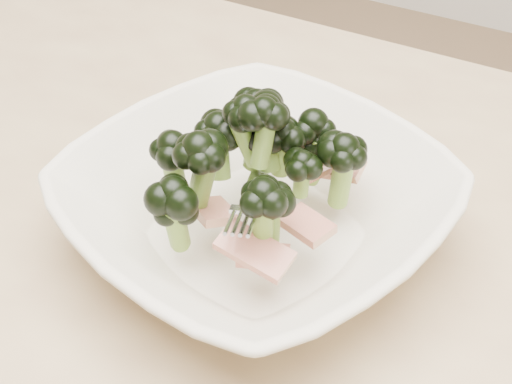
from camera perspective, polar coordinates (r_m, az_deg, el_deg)
dining_table at (r=0.63m, az=-1.87°, el=-12.54°), size 1.20×0.80×0.75m
broccoli_dish at (r=0.55m, az=-0.00°, el=-0.52°), size 0.35×0.35×0.13m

